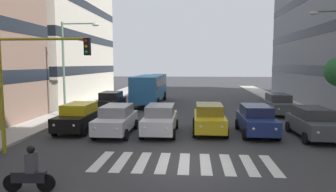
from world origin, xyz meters
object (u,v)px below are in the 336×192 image
Objects in this scene: car_2 at (209,118)px; bus_behind_traffic at (150,86)px; street_lamp_right at (69,59)px; car_3 at (160,119)px; car_1 at (256,120)px; car_row2_1 at (278,104)px; car_4 at (116,119)px; car_0 at (313,122)px; traffic_light_gantry at (26,75)px; car_row2_0 at (111,101)px; car_5 at (79,117)px; motorcycle_with_rider at (30,173)px.

car_2 is 0.42× the size of bus_behind_traffic.
bus_behind_traffic is at bearing -116.46° from street_lamp_right.
car_1 is at bearing -176.48° from car_3.
car_1 is 2.79m from car_2.
car_4 is at bearing 34.64° from car_row2_1.
car_1 is (3.02, -0.64, 0.00)m from car_0.
car_0 is 8.76m from car_3.
street_lamp_right is (10.36, -3.82, 3.66)m from car_2.
car_3 is 0.81× the size of traffic_light_gantry.
car_4 is at bearing 6.79° from car_3.
bus_behind_traffic is at bearing -28.61° from car_row2_1.
car_0 is at bearing 163.57° from street_lamp_right.
car_0 is 11.37m from car_4.
car_row2_0 is at bearing -42.91° from car_2.
car_5 is 8.00m from car_row2_0.
car_1 is at bearing -175.45° from car_4.
street_lamp_right is (1.77, -9.14, 0.85)m from traffic_light_gantry.
car_0 is 17.24m from street_lamp_right.
motorcycle_with_rider is at bearing 53.07° from car_row2_1.
car_4 is at bearing 90.00° from bus_behind_traffic.
car_3 is (5.73, 0.35, 0.00)m from car_1.
car_3 is 1.00× the size of car_5.
bus_behind_traffic is at bearing -58.71° from car_1.
car_row2_1 is 0.42× the size of bus_behind_traffic.
traffic_light_gantry is at bearing 100.96° from street_lamp_right.
street_lamp_right is at bearing -20.26° from car_2.
car_1 and car_3 have the same top height.
car_3 is at bearing 40.57° from car_row2_1.
street_lamp_right is (16.44, 3.26, 3.66)m from car_row2_1.
traffic_light_gantry is at bearing -60.49° from motorcycle_with_rider.
car_5 is 0.81× the size of traffic_light_gantry.
car_3 is 0.62× the size of street_lamp_right.
traffic_light_gantry is at bearing 31.75° from car_2.
car_3 is at bearing 122.55° from car_row2_0.
car_3 is 7.83m from traffic_light_gantry.
traffic_light_gantry is at bearing 40.21° from car_row2_1.
car_0 is at bearing 170.76° from car_2.
car_3 is at bearing 12.50° from car_2.
car_4 is 1.00× the size of car_row2_1.
car_1 is at bearing 162.56° from street_lamp_right.
car_row2_0 is (0.15, -8.00, 0.00)m from car_5.
car_1 is 0.81× the size of traffic_light_gantry.
motorcycle_with_rider is (0.72, 22.81, -1.21)m from bus_behind_traffic.
car_row2_0 is 0.81× the size of traffic_light_gantry.
street_lamp_right reaches higher than car_4.
car_5 and car_row2_1 have the same top height.
motorcycle_with_rider is (9.06, 9.07, -0.24)m from car_1.
car_row2_0 is 5.73m from street_lamp_right.
car_5 is at bearing 27.31° from car_row2_1.
car_row2_1 is 20.59m from motorcycle_with_rider.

